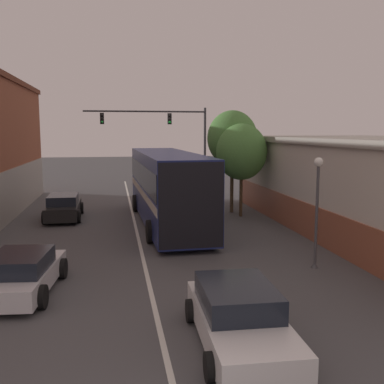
{
  "coord_description": "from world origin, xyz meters",
  "views": [
    {
      "loc": [
        -1.0,
        -4.96,
        4.75
      ],
      "look_at": [
        2.61,
        15.74,
        1.9
      ],
      "focal_mm": 42.0,
      "sensor_mm": 36.0,
      "label": 1
    }
  ],
  "objects": [
    {
      "name": "lane_center_line",
      "position": [
        0.0,
        15.98,
        0.0
      ],
      "size": [
        0.14,
        43.96,
        0.01
      ],
      "color": "silver",
      "rests_on": "ground_plane"
    },
    {
      "name": "bus",
      "position": [
        1.65,
        17.74,
        2.06
      ],
      "size": [
        3.21,
        12.6,
        3.67
      ],
      "rotation": [
        0.0,
        0.0,
        1.6
      ],
      "color": "navy",
      "rests_on": "ground_plane"
    },
    {
      "name": "hatchback_foreground",
      "position": [
        1.68,
        4.3,
        0.62
      ],
      "size": [
        2.13,
        4.46,
        1.31
      ],
      "rotation": [
        0.0,
        0.0,
        1.54
      ],
      "color": "silver",
      "rests_on": "ground_plane"
    },
    {
      "name": "parked_car_left_near",
      "position": [
        -3.75,
        20.0,
        0.65
      ],
      "size": [
        1.98,
        4.45,
        1.35
      ],
      "rotation": [
        0.0,
        0.0,
        1.59
      ],
      "color": "black",
      "rests_on": "ground_plane"
    },
    {
      "name": "parked_car_left_mid",
      "position": [
        -3.73,
        8.42,
        0.61
      ],
      "size": [
        2.29,
        4.24,
        1.25
      ],
      "rotation": [
        0.0,
        0.0,
        1.47
      ],
      "color": "silver",
      "rests_on": "ground_plane"
    },
    {
      "name": "traffic_signal_gantry",
      "position": [
        3.05,
        27.95,
        4.72
      ],
      "size": [
        8.89,
        0.36,
        6.46
      ],
      "color": "#333338",
      "rests_on": "ground_plane"
    },
    {
      "name": "street_lamp",
      "position": [
        5.85,
        9.3,
        2.27
      ],
      "size": [
        0.32,
        0.32,
        3.87
      ],
      "color": "#47474C",
      "rests_on": "ground_plane"
    },
    {
      "name": "street_tree_near",
      "position": [
        5.96,
        19.04,
        3.61
      ],
      "size": [
        2.82,
        2.54,
        5.17
      ],
      "color": "#4C3823",
      "rests_on": "ground_plane"
    },
    {
      "name": "street_tree_far",
      "position": [
        5.79,
        20.37,
        4.33
      ],
      "size": [
        2.91,
        2.62,
        5.94
      ],
      "color": "brown",
      "rests_on": "ground_plane"
    }
  ]
}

